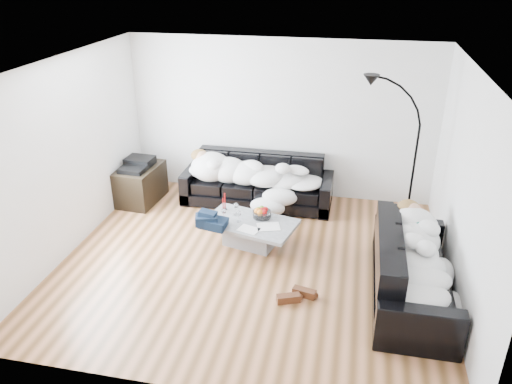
% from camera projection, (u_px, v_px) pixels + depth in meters
% --- Properties ---
extents(ground, '(5.00, 5.00, 0.00)m').
position_uv_depth(ground, '(251.00, 262.00, 6.69)').
color(ground, brown).
rests_on(ground, ground).
extents(wall_back, '(5.00, 0.02, 2.60)m').
position_uv_depth(wall_back, '(280.00, 120.00, 8.12)').
color(wall_back, silver).
rests_on(wall_back, ground).
extents(wall_left, '(0.02, 4.50, 2.60)m').
position_uv_depth(wall_left, '(67.00, 158.00, 6.59)').
color(wall_left, silver).
rests_on(wall_left, ground).
extents(wall_right, '(0.02, 4.50, 2.60)m').
position_uv_depth(wall_right, '(465.00, 191.00, 5.67)').
color(wall_right, silver).
rests_on(wall_right, ground).
extents(ceiling, '(5.00, 5.00, 0.00)m').
position_uv_depth(ceiling, '(251.00, 66.00, 5.57)').
color(ceiling, white).
rests_on(ceiling, ground).
extents(sofa_back, '(2.43, 0.84, 0.79)m').
position_uv_depth(sofa_back, '(257.00, 181.00, 8.13)').
color(sofa_back, black).
rests_on(sofa_back, ground).
extents(sofa_right, '(0.89, 2.07, 0.84)m').
position_uv_depth(sofa_right, '(414.00, 267.00, 5.83)').
color(sofa_right, black).
rests_on(sofa_right, ground).
extents(sleeper_back, '(2.05, 0.71, 0.41)m').
position_uv_depth(sleeper_back, '(257.00, 169.00, 7.99)').
color(sleeper_back, silver).
rests_on(sleeper_back, sofa_back).
extents(sleeper_right, '(0.75, 1.77, 0.43)m').
position_uv_depth(sleeper_right, '(416.00, 252.00, 5.74)').
color(sleeper_right, silver).
rests_on(sleeper_right, sofa_right).
extents(teal_cushion, '(0.42, 0.38, 0.20)m').
position_uv_depth(teal_cushion, '(408.00, 219.00, 6.28)').
color(teal_cushion, '#0D604B').
rests_on(teal_cushion, sofa_right).
extents(coffee_table, '(1.39, 1.00, 0.36)m').
position_uv_depth(coffee_table, '(250.00, 233.00, 7.03)').
color(coffee_table, '#939699').
rests_on(coffee_table, ground).
extents(fruit_bowl, '(0.27, 0.27, 0.16)m').
position_uv_depth(fruit_bowl, '(262.00, 212.00, 7.03)').
color(fruit_bowl, white).
rests_on(fruit_bowl, coffee_table).
extents(wine_glass_a, '(0.09, 0.09, 0.18)m').
position_uv_depth(wine_glass_a, '(236.00, 209.00, 7.09)').
color(wine_glass_a, white).
rests_on(wine_glass_a, coffee_table).
extents(wine_glass_b, '(0.09, 0.09, 0.17)m').
position_uv_depth(wine_glass_b, '(224.00, 214.00, 6.96)').
color(wine_glass_b, white).
rests_on(wine_glass_b, coffee_table).
extents(wine_glass_c, '(0.09, 0.09, 0.17)m').
position_uv_depth(wine_glass_c, '(239.00, 216.00, 6.91)').
color(wine_glass_c, white).
rests_on(wine_glass_c, coffee_table).
extents(candle_left, '(0.05, 0.05, 0.22)m').
position_uv_depth(candle_left, '(223.00, 205.00, 7.16)').
color(candle_left, maroon).
rests_on(candle_left, coffee_table).
extents(candle_right, '(0.05, 0.05, 0.26)m').
position_uv_depth(candle_right, '(225.00, 202.00, 7.22)').
color(candle_right, maroon).
rests_on(candle_right, coffee_table).
extents(newspaper_a, '(0.37, 0.32, 0.01)m').
position_uv_depth(newspaper_a, '(268.00, 226.00, 6.81)').
color(newspaper_a, silver).
rests_on(newspaper_a, coffee_table).
extents(newspaper_b, '(0.33, 0.27, 0.01)m').
position_uv_depth(newspaper_b, '(249.00, 229.00, 6.74)').
color(newspaper_b, silver).
rests_on(newspaper_b, coffee_table).
extents(navy_jacket, '(0.39, 0.32, 0.19)m').
position_uv_depth(navy_jacket, '(210.00, 216.00, 6.73)').
color(navy_jacket, black).
rests_on(navy_jacket, coffee_table).
extents(shoes, '(0.53, 0.42, 0.11)m').
position_uv_depth(shoes, '(296.00, 295.00, 5.95)').
color(shoes, '#472311').
rests_on(shoes, ground).
extents(av_cabinet, '(0.67, 0.92, 0.60)m').
position_uv_depth(av_cabinet, '(140.00, 184.00, 8.25)').
color(av_cabinet, black).
rests_on(av_cabinet, ground).
extents(stereo, '(0.46, 0.37, 0.13)m').
position_uv_depth(stereo, '(137.00, 163.00, 8.09)').
color(stereo, black).
rests_on(stereo, av_cabinet).
extents(floor_lamp, '(0.80, 0.55, 2.03)m').
position_uv_depth(floor_lamp, '(413.00, 169.00, 6.97)').
color(floor_lamp, black).
rests_on(floor_lamp, ground).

